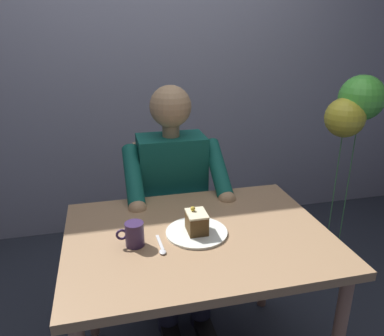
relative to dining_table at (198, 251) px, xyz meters
name	(u,v)px	position (x,y,z in m)	size (l,w,h in m)	color
cafe_rear_panel	(145,32)	(0.00, -1.54, 0.85)	(6.40, 0.12, 3.00)	#999DB5
dining_table	(198,251)	(0.00, 0.00, 0.00)	(1.07, 0.80, 0.74)	#A27D5A
chair	(170,211)	(0.00, -0.68, -0.15)	(0.42, 0.42, 0.90)	tan
seated_person	(175,198)	(0.00, -0.51, 0.01)	(0.53, 0.58, 1.26)	#125850
dessert_plate	(196,232)	(0.01, 0.00, 0.09)	(0.25, 0.25, 0.01)	white
cake_slice	(196,221)	(0.01, 0.00, 0.14)	(0.08, 0.10, 0.10)	#543A1C
coffee_cup	(134,234)	(0.26, 0.03, 0.14)	(0.11, 0.07, 0.10)	#36244B
dessert_spoon	(161,248)	(0.16, 0.08, 0.09)	(0.03, 0.14, 0.01)	silver
balloon_display	(351,122)	(-1.05, -0.54, 0.36)	(0.35, 0.26, 1.28)	#B2C1C6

